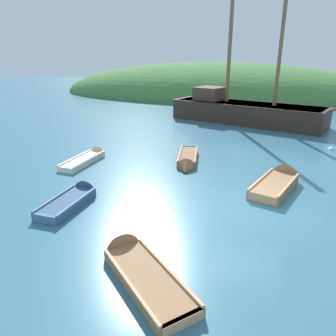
{
  "coord_description": "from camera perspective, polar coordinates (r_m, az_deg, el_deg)",
  "views": [
    {
      "loc": [
        0.34,
        -11.05,
        5.4
      ],
      "look_at": [
        -4.01,
        2.63,
        0.27
      ],
      "focal_mm": 34.11,
      "sensor_mm": 36.0,
      "label": 1
    }
  ],
  "objects": [
    {
      "name": "ground_plane",
      "position": [
        12.3,
        14.36,
        -7.03
      ],
      "size": [
        120.0,
        120.0,
        0.0
      ],
      "primitive_type": "plane",
      "color": "teal"
    },
    {
      "name": "shore_hill",
      "position": [
        46.71,
        8.44,
        12.82
      ],
      "size": [
        45.57,
        21.51,
        8.86
      ],
      "primitive_type": "ellipsoid",
      "color": "#477F3D",
      "rests_on": "ground"
    },
    {
      "name": "sailing_ship",
      "position": [
        27.71,
        13.47,
        9.24
      ],
      "size": [
        14.9,
        7.04,
        13.39
      ],
      "rotation": [
        0.0,
        0.0,
        -0.31
      ],
      "color": "#38281E",
      "rests_on": "ground"
    },
    {
      "name": "rowboat_portside",
      "position": [
        16.79,
        3.45,
        1.28
      ],
      "size": [
        1.6,
        3.85,
        0.89
      ],
      "rotation": [
        0.0,
        0.0,
        4.9
      ],
      "color": "brown",
      "rests_on": "ground"
    },
    {
      "name": "rowboat_far",
      "position": [
        14.65,
        19.13,
        -2.54
      ],
      "size": [
        2.26,
        3.97,
        1.18
      ],
      "rotation": [
        0.0,
        0.0,
        1.27
      ],
      "color": "#9E7047",
      "rests_on": "ground"
    },
    {
      "name": "rowboat_near_dock",
      "position": [
        8.91,
        -5.75,
        -17.14
      ],
      "size": [
        3.66,
        3.41,
        1.08
      ],
      "rotation": [
        0.0,
        0.0,
        2.42
      ],
      "color": "#9E7047",
      "rests_on": "ground"
    },
    {
      "name": "rowboat_center",
      "position": [
        12.89,
        -16.37,
        -5.45
      ],
      "size": [
        1.04,
        3.19,
        0.99
      ],
      "rotation": [
        0.0,
        0.0,
        1.57
      ],
      "color": "#335175",
      "rests_on": "ground"
    },
    {
      "name": "rowboat_outer_right",
      "position": [
        17.73,
        -13.95,
        1.62
      ],
      "size": [
        0.99,
        3.76,
        0.89
      ],
      "rotation": [
        0.0,
        0.0,
        1.55
      ],
      "color": "beige",
      "rests_on": "ground"
    },
    {
      "name": "buoy_white",
      "position": [
        21.49,
        27.13,
        2.91
      ],
      "size": [
        0.34,
        0.34,
        0.34
      ],
      "primitive_type": "sphere",
      "color": "white",
      "rests_on": "ground"
    }
  ]
}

